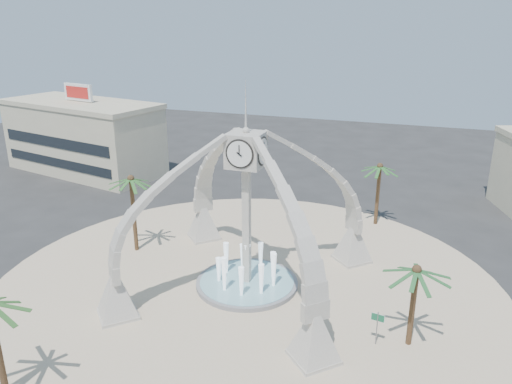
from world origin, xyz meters
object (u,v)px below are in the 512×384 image
(fountain, at_px, (247,282))
(palm_west, at_px, (131,180))
(palm_north, at_px, (380,167))
(street_sign, at_px, (377,322))
(clock_tower, at_px, (246,209))
(palm_east, at_px, (417,271))

(fountain, xyz_separation_m, palm_west, (-11.70, 2.57, 6.44))
(palm_west, relative_size, palm_north, 1.10)
(palm_west, relative_size, street_sign, 3.12)
(palm_north, bearing_deg, clock_tower, -116.34)
(palm_east, relative_size, street_sign, 2.51)
(palm_east, xyz_separation_m, palm_north, (-4.51, 19.63, 0.77))
(street_sign, bearing_deg, palm_east, 31.03)
(fountain, height_order, palm_east, palm_east)
(palm_west, xyz_separation_m, street_sign, (22.20, -6.87, -4.99))
(palm_west, height_order, palm_north, palm_west)
(palm_east, distance_m, palm_north, 20.16)
(clock_tower, bearing_deg, palm_east, -15.66)
(fountain, bearing_deg, palm_north, 63.66)
(fountain, bearing_deg, palm_west, 167.60)
(palm_north, bearing_deg, palm_west, -145.44)
(palm_west, height_order, street_sign, palm_west)
(palm_east, bearing_deg, clock_tower, 164.34)
(fountain, bearing_deg, palm_east, -15.66)
(palm_east, relative_size, palm_north, 0.88)
(palm_east, height_order, street_sign, palm_east)
(fountain, distance_m, palm_north, 18.91)
(palm_north, distance_m, street_sign, 21.03)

